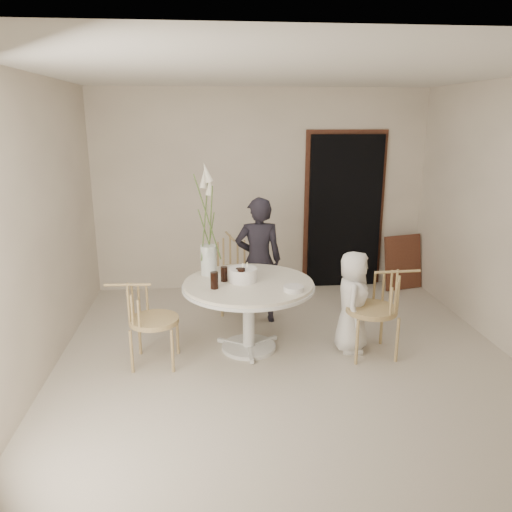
{
  "coord_description": "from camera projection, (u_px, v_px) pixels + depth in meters",
  "views": [
    {
      "loc": [
        -0.74,
        -4.47,
        2.32
      ],
      "look_at": [
        -0.27,
        0.3,
        0.98
      ],
      "focal_mm": 35.0,
      "sensor_mm": 36.0,
      "label": 1
    }
  ],
  "objects": [
    {
      "name": "ground",
      "position": [
        286.0,
        358.0,
        4.98
      ],
      "size": [
        4.5,
        4.5,
        0.0
      ],
      "primitive_type": "plane",
      "color": "#B8B09D",
      "rests_on": "ground"
    },
    {
      "name": "room_shell",
      "position": [
        289.0,
        197.0,
        4.54
      ],
      "size": [
        4.5,
        4.5,
        4.5
      ],
      "color": "silver",
      "rests_on": "ground"
    },
    {
      "name": "doorway",
      "position": [
        344.0,
        212.0,
        6.9
      ],
      "size": [
        1.0,
        0.1,
        2.1
      ],
      "primitive_type": "cube",
      "color": "black",
      "rests_on": "ground"
    },
    {
      "name": "door_trim",
      "position": [
        344.0,
        207.0,
        6.92
      ],
      "size": [
        1.12,
        0.03,
        2.22
      ],
      "primitive_type": "cube",
      "color": "brown",
      "rests_on": "ground"
    },
    {
      "name": "table",
      "position": [
        249.0,
        293.0,
        5.02
      ],
      "size": [
        1.33,
        1.33,
        0.73
      ],
      "color": "silver",
      "rests_on": "ground"
    },
    {
      "name": "picture_frame",
      "position": [
        403.0,
        262.0,
        6.93
      ],
      "size": [
        0.59,
        0.3,
        0.75
      ],
      "primitive_type": "cube",
      "rotation": [
        -0.17,
        0.0,
        0.24
      ],
      "color": "brown",
      "rests_on": "ground"
    },
    {
      "name": "chair_far",
      "position": [
        232.0,
        261.0,
        6.23
      ],
      "size": [
        0.55,
        0.58,
        0.9
      ],
      "rotation": [
        0.0,
        0.0,
        0.17
      ],
      "color": "tan",
      "rests_on": "ground"
    },
    {
      "name": "chair_right",
      "position": [
        384.0,
        300.0,
        4.94
      ],
      "size": [
        0.55,
        0.51,
        0.88
      ],
      "rotation": [
        0.0,
        0.0,
        -1.54
      ],
      "color": "tan",
      "rests_on": "ground"
    },
    {
      "name": "chair_left",
      "position": [
        141.0,
        312.0,
        4.74
      ],
      "size": [
        0.52,
        0.48,
        0.83
      ],
      "rotation": [
        0.0,
        0.0,
        1.5
      ],
      "color": "tan",
      "rests_on": "ground"
    },
    {
      "name": "girl",
      "position": [
        259.0,
        261.0,
        5.71
      ],
      "size": [
        0.54,
        0.36,
        1.47
      ],
      "primitive_type": "imported",
      "rotation": [
        0.0,
        0.0,
        3.14
      ],
      "color": "black",
      "rests_on": "ground"
    },
    {
      "name": "boy",
      "position": [
        352.0,
        302.0,
        5.03
      ],
      "size": [
        0.46,
        0.58,
        1.05
      ],
      "primitive_type": "imported",
      "rotation": [
        0.0,
        0.0,
        1.29
      ],
      "color": "white",
      "rests_on": "ground"
    },
    {
      "name": "birthday_cake",
      "position": [
        243.0,
        275.0,
        4.99
      ],
      "size": [
        0.29,
        0.29,
        0.19
      ],
      "rotation": [
        0.0,
        0.0,
        0.36
      ],
      "color": "white",
      "rests_on": "table"
    },
    {
      "name": "cola_tumbler_a",
      "position": [
        214.0,
        280.0,
        4.78
      ],
      "size": [
        0.1,
        0.1,
        0.16
      ],
      "primitive_type": "cylinder",
      "rotation": [
        0.0,
        0.0,
        0.36
      ],
      "color": "black",
      "rests_on": "table"
    },
    {
      "name": "cola_tumbler_b",
      "position": [
        241.0,
        276.0,
        4.89
      ],
      "size": [
        0.1,
        0.1,
        0.17
      ],
      "primitive_type": "cylinder",
      "rotation": [
        0.0,
        0.0,
        -0.29
      ],
      "color": "black",
      "rests_on": "table"
    },
    {
      "name": "cola_tumbler_c",
      "position": [
        224.0,
        274.0,
        4.99
      ],
      "size": [
        0.09,
        0.09,
        0.15
      ],
      "primitive_type": "cylinder",
      "rotation": [
        0.0,
        0.0,
        0.31
      ],
      "color": "black",
      "rests_on": "table"
    },
    {
      "name": "cola_tumbler_d",
      "position": [
        239.0,
        275.0,
        4.97
      ],
      "size": [
        0.08,
        0.08,
        0.14
      ],
      "primitive_type": "cylinder",
      "rotation": [
        0.0,
        0.0,
        0.3
      ],
      "color": "black",
      "rests_on": "table"
    },
    {
      "name": "plate_stack",
      "position": [
        294.0,
        289.0,
        4.72
      ],
      "size": [
        0.25,
        0.25,
        0.05
      ],
      "primitive_type": "cylinder",
      "rotation": [
        0.0,
        0.0,
        -0.4
      ],
      "color": "white",
      "rests_on": "table"
    },
    {
      "name": "flower_vase",
      "position": [
        208.0,
        236.0,
        5.12
      ],
      "size": [
        0.17,
        0.17,
        1.17
      ],
      "rotation": [
        0.0,
        0.0,
        0.2
      ],
      "color": "silver",
      "rests_on": "table"
    }
  ]
}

